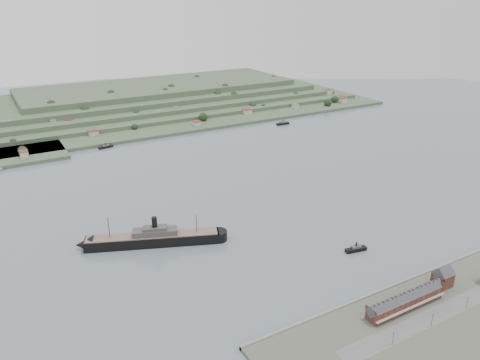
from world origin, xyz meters
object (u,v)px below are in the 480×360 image
gabled_building (443,277)px  steamship (149,239)px  tugboat (356,249)px  terrace_row (405,300)px

gabled_building → steamship: 201.26m
gabled_building → tugboat: bearing=104.1°
gabled_building → tugboat: gabled_building is taller
gabled_building → terrace_row: bearing=-173.9°
terrace_row → tugboat: size_ratio=3.34×
steamship → tugboat: bearing=-33.3°
steamship → tugboat: (125.91, -82.75, -3.12)m
terrace_row → gabled_building: bearing=6.1°
terrace_row → steamship: (-103.62, 147.48, -1.95)m
gabled_building → tugboat: size_ratio=0.85×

